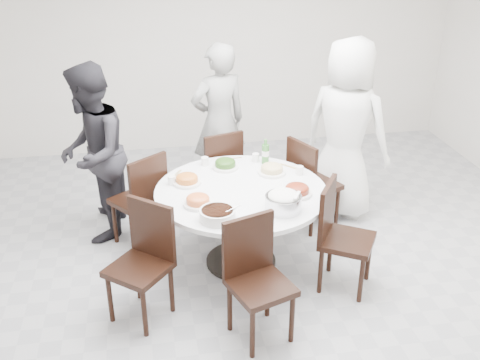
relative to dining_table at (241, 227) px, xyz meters
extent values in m
cube|color=#A7A8AC|center=(0.32, -0.12, -0.38)|extent=(6.00, 6.00, 0.01)
cube|color=silver|center=(0.32, 2.88, 1.02)|extent=(6.00, 0.01, 2.80)
cylinder|color=white|center=(0.00, 0.00, 0.00)|extent=(1.50, 1.50, 0.75)
cube|color=black|center=(0.85, 0.55, 0.10)|extent=(0.56, 0.56, 0.95)
cube|color=black|center=(-0.08, 1.01, 0.10)|extent=(0.53, 0.53, 0.95)
cube|color=black|center=(-0.90, 0.52, 0.10)|extent=(0.59, 0.59, 0.95)
cube|color=black|center=(-0.91, -0.60, 0.10)|extent=(0.59, 0.59, 0.95)
cube|color=black|center=(-0.03, -0.99, 0.10)|extent=(0.54, 0.54, 0.95)
cube|color=black|center=(0.81, -0.50, 0.10)|extent=(0.58, 0.58, 0.95)
imported|color=white|center=(1.22, 0.78, 0.56)|extent=(1.07, 1.06, 1.86)
imported|color=black|center=(0.01, 1.40, 0.49)|extent=(0.72, 0.58, 1.73)
imported|color=black|center=(-1.29, 0.77, 0.49)|extent=(0.74, 0.90, 1.72)
cylinder|color=white|center=(-0.07, 0.47, 0.41)|extent=(0.25, 0.25, 0.06)
cylinder|color=white|center=(0.34, 0.28, 0.41)|extent=(0.26, 0.26, 0.07)
cylinder|color=white|center=(-0.45, 0.20, 0.41)|extent=(0.25, 0.25, 0.07)
cylinder|color=white|center=(0.45, -0.17, 0.41)|extent=(0.26, 0.26, 0.06)
cylinder|color=white|center=(-0.40, -0.21, 0.41)|extent=(0.25, 0.25, 0.06)
cylinder|color=silver|center=(0.27, -0.41, 0.44)|extent=(0.30, 0.30, 0.13)
cylinder|color=white|center=(-0.27, -0.48, 0.42)|extent=(0.28, 0.28, 0.09)
cylinder|color=#35742E|center=(0.33, 0.51, 0.50)|extent=(0.07, 0.07, 0.24)
cylinder|color=white|center=(-0.03, 0.65, 0.42)|extent=(0.07, 0.07, 0.08)
camera|label=1|loc=(-0.77, -4.26, 2.58)|focal=42.00mm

